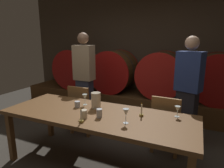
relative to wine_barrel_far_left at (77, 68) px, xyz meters
The scene contains 21 objects.
ground_plane 2.85m from the wine_barrel_far_left, 52.98° to the right, with size 8.33×8.33×0.00m, color #3F3A33.
back_wall 1.81m from the wine_barrel_far_left, 18.67° to the left, with size 6.40×0.24×2.98m, color #473A2D.
barrel_shelf 1.77m from the wine_barrel_far_left, ahead, with size 5.76×0.90×0.42m, color brown.
wine_barrel_far_left is the anchor object (origin of this frame).
wine_barrel_center_left 1.08m from the wine_barrel_far_left, ahead, with size 1.00×0.78×1.00m.
wine_barrel_center_right 2.20m from the wine_barrel_far_left, ahead, with size 1.00×0.78×1.00m.
wine_barrel_far_right 3.28m from the wine_barrel_far_left, ahead, with size 1.00×0.78×1.00m.
dining_table 2.86m from the wine_barrel_far_left, 50.86° to the right, with size 2.45×0.89×0.74m.
chair_left 1.92m from the wine_barrel_far_left, 53.61° to the right, with size 0.40×0.40×0.88m.
chair_right 3.02m from the wine_barrel_far_left, 30.74° to the right, with size 0.42×0.42×0.88m.
guest_left 1.35m from the wine_barrel_far_left, 49.67° to the right, with size 0.38×0.24×1.79m.
guest_right 3.00m from the wine_barrel_far_left, 20.65° to the right, with size 0.44×0.35×1.71m.
candle_left 3.09m from the wine_barrel_far_left, 55.03° to the right, with size 0.05×0.05×0.18m.
candle_right 3.13m from the wine_barrel_far_left, 41.56° to the right, with size 0.05×0.05×0.17m.
pitcher 2.65m from the wine_barrel_far_left, 50.36° to the right, with size 0.13×0.13×0.22m.
wine_glass_left 2.49m from the wine_barrel_far_left, 53.34° to the right, with size 0.07×0.07×0.16m.
wine_glass_center 3.24m from the wine_barrel_far_left, 46.39° to the right, with size 0.07×0.07×0.17m.
wine_glass_right 3.34m from the wine_barrel_far_left, 34.98° to the right, with size 0.07×0.07×0.13m.
cup_left 2.56m from the wine_barrel_far_left, 55.83° to the right, with size 0.07×0.07×0.08m, color silver.
cup_center 2.97m from the wine_barrel_far_left, 54.37° to the right, with size 0.08×0.08×0.10m, color beige.
cup_right 2.99m from the wine_barrel_far_left, 50.84° to the right, with size 0.07×0.07×0.11m, color silver.
Camera 1 is at (1.29, -2.08, 1.65)m, focal length 30.96 mm.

